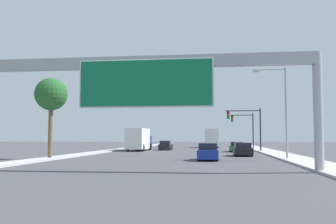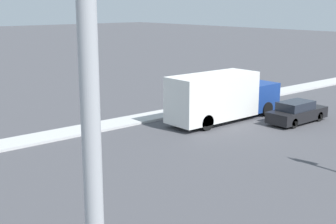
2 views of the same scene
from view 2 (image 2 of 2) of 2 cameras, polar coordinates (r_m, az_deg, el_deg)
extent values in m
cube|color=#B7B7B7|center=(41.39, 12.34, 2.19)|extent=(2.00, 120.00, 0.15)
cube|color=black|center=(31.97, 15.47, -0.30)|extent=(1.72, 4.58, 0.72)
cube|color=#1E232D|center=(31.65, 15.30, 0.76)|extent=(1.51, 2.38, 0.55)
cylinder|color=black|center=(33.58, 15.78, -0.07)|extent=(0.22, 0.64, 0.64)
cylinder|color=black|center=(32.79, 17.94, -0.52)|extent=(0.22, 0.64, 0.64)
cylinder|color=black|center=(31.31, 12.84, -0.83)|extent=(0.22, 0.64, 0.64)
cylinder|color=black|center=(30.47, 15.08, -1.34)|extent=(0.22, 0.64, 0.64)
cube|color=navy|center=(33.90, 10.73, 1.93)|extent=(2.22, 2.48, 1.90)
cube|color=silver|center=(30.55, 5.49, 1.88)|extent=(2.42, 6.39, 2.94)
cylinder|color=black|center=(34.63, 9.19, 0.95)|extent=(0.28, 1.00, 1.00)
cylinder|color=black|center=(33.31, 11.96, 0.36)|extent=(0.28, 1.00, 1.00)
cylinder|color=black|center=(30.49, 1.90, -0.53)|extent=(0.28, 1.00, 1.00)
cylinder|color=black|center=(28.98, 4.72, -1.29)|extent=(0.28, 1.00, 1.00)
camera|label=1|loc=(33.74, -110.33, -14.48)|focal=40.00mm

